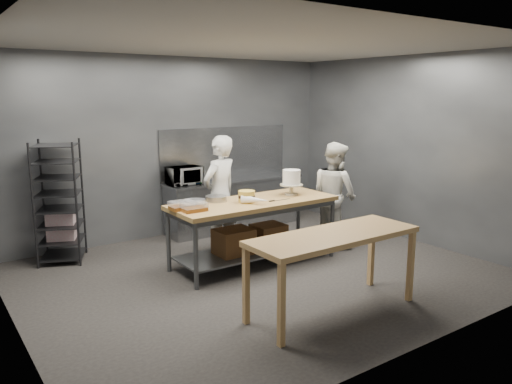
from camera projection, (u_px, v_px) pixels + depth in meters
ground at (260, 274)px, 6.74m from camera, size 6.00×6.00×0.00m
back_wall at (175, 147)px, 8.45m from camera, size 6.00×0.04×3.00m
work_table at (252, 225)px, 7.03m from camera, size 2.40×0.90×0.92m
near_counter at (334, 241)px, 5.42m from camera, size 2.00×0.70×0.90m
back_counter at (235, 203)px, 8.96m from camera, size 2.60×0.60×0.90m
splashback_panel at (226, 152)px, 9.03m from camera, size 2.60×0.02×0.90m
speed_rack at (59, 203)px, 7.11m from camera, size 0.81×0.84×1.75m
chef_behind at (220, 195)px, 7.50m from camera, size 0.75×0.61×1.79m
chef_right at (334, 194)px, 7.90m from camera, size 0.67×0.84×1.65m
microwave at (184, 176)px, 8.28m from camera, size 0.54×0.37×0.30m
frosted_cake_stand at (291, 179)px, 7.33m from camera, size 0.34×0.34×0.37m
layer_cake at (247, 196)px, 6.85m from camera, size 0.23×0.23×0.16m
cake_pans at (206, 200)px, 6.81m from camera, size 0.66×0.35×0.07m
piping_bag at (255, 200)px, 6.72m from camera, size 0.32×0.38×0.12m
offset_spatula at (277, 200)px, 6.95m from camera, size 0.36×0.02×0.02m
pastry_clamshells at (188, 206)px, 6.37m from camera, size 0.39×0.39×0.11m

